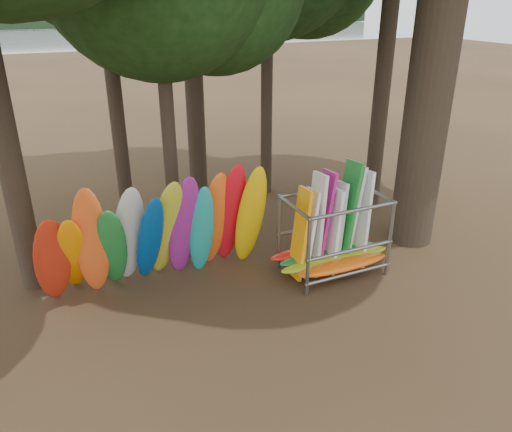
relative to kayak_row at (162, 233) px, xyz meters
name	(u,v)px	position (x,y,z in m)	size (l,w,h in m)	color
ground	(283,291)	(2.50, -1.49, -1.40)	(120.00, 120.00, 0.00)	#47331E
lake	(62,52)	(2.50, 58.51, -1.40)	(160.00, 160.00, 0.00)	gray
far_shore	(39,18)	(2.50, 108.51, 0.60)	(160.00, 4.00, 4.00)	black
kayak_row	(162,233)	(0.00, 0.00, 0.00)	(5.57, 2.12, 3.18)	red
storage_rack	(333,237)	(4.10, -1.10, -0.44)	(3.14, 1.55, 2.86)	gray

